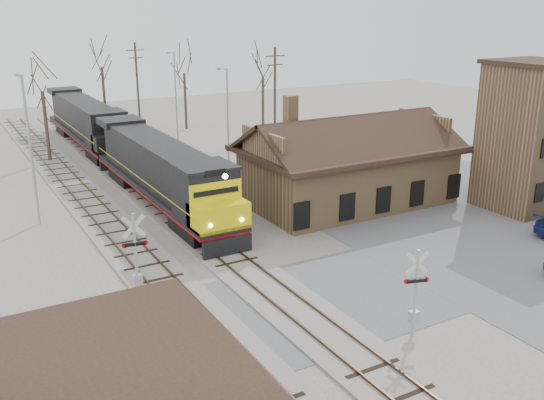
{
  "coord_description": "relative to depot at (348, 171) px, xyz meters",
  "views": [
    {
      "loc": [
        -13.68,
        -21.98,
        13.71
      ],
      "look_at": [
        3.97,
        9.0,
        2.29
      ],
      "focal_mm": 40.0,
      "sensor_mm": 36.0,
      "label": 1
    }
  ],
  "objects": [
    {
      "name": "ground",
      "position": [
        -11.99,
        -12.0,
        -2.41
      ],
      "size": [
        140.0,
        140.0,
        0.0
      ],
      "primitive_type": "plane",
      "color": "#A49E94",
      "rests_on": "ground"
    },
    {
      "name": "road",
      "position": [
        -11.99,
        -12.0,
        -2.39
      ],
      "size": [
        60.0,
        9.0,
        0.03
      ],
      "primitive_type": "cube",
      "color": "#5A5A5F",
      "rests_on": "ground"
    },
    {
      "name": "parking_lot",
      "position": [
        6.01,
        -8.0,
        -2.39
      ],
      "size": [
        22.0,
        26.0,
        0.03
      ],
      "primitive_type": "cube",
      "color": "#5A5A5F",
      "rests_on": "ground"
    },
    {
      "name": "track_main",
      "position": [
        -11.99,
        3.0,
        -2.34
      ],
      "size": [
        3.4,
        90.0,
        0.24
      ],
      "color": "#A49E94",
      "rests_on": "ground"
    },
    {
      "name": "track_siding",
      "position": [
        -16.49,
        3.0,
        -2.34
      ],
      "size": [
        3.4,
        90.0,
        0.24
      ],
      "color": "#A49E94",
      "rests_on": "ground"
    },
    {
      "name": "depot",
      "position": [
        0.0,
        0.0,
        0.0
      ],
      "size": [
        15.2,
        9.31,
        7.9
      ],
      "color": "#A07E53",
      "rests_on": "ground"
    },
    {
      "name": "signal_tower",
      "position": [
        10.4,
        -7.0,
        2.67
      ],
      "size": [
        6.0,
        5.4,
        10.3
      ],
      "color": "#896546",
      "rests_on": "ground"
    },
    {
      "name": "locomotive_lead",
      "position": [
        -11.99,
        5.44,
        0.15
      ],
      "size": [
        3.27,
        21.91,
        4.87
      ],
      "color": "black",
      "rests_on": "ground"
    },
    {
      "name": "locomotive_trailing",
      "position": [
        -11.99,
        27.63,
        0.15
      ],
      "size": [
        3.27,
        21.91,
        4.61
      ],
      "color": "black",
      "rests_on": "ground"
    },
    {
      "name": "crossbuck_near",
      "position": [
        -8.73,
        -16.65,
        -0.52
      ],
      "size": [
        1.11,
        0.42,
        4.0
      ],
      "rotation": [
        0.0,
        0.0,
        -0.3
      ],
      "color": "#A5A8AD",
      "rests_on": "ground"
    },
    {
      "name": "crossbuck_far",
      "position": [
        -18.06,
        -7.38,
        -0.35
      ],
      "size": [
        1.27,
        0.33,
        4.44
      ],
      "rotation": [
        0.0,
        0.0,
        3.02
      ],
      "color": "#A5A8AD",
      "rests_on": "ground"
    },
    {
      "name": "streetlight_a",
      "position": [
        -20.4,
        6.45,
        3.0
      ],
      "size": [
        0.25,
        2.04,
        9.73
      ],
      "color": "#A5A8AD",
      "rests_on": "ground"
    },
    {
      "name": "streetlight_b",
      "position": [
        -3.66,
        12.39,
        2.53
      ],
      "size": [
        0.25,
        2.04,
        8.81
      ],
      "color": "#A5A8AD",
      "rests_on": "ground"
    },
    {
      "name": "streetlight_c",
      "position": [
        -3.57,
        24.71,
        2.82
      ],
      "size": [
        0.25,
        2.04,
        9.37
      ],
      "color": "#A5A8AD",
      "rests_on": "ground"
    },
    {
      "name": "utility_pole_b",
      "position": [
        -5.52,
        30.91,
        2.85
      ],
      "size": [
        2.0,
        0.24,
        10.06
      ],
      "color": "#382D23",
      "rests_on": "ground"
    },
    {
      "name": "utility_pole_c",
      "position": [
        2.55,
        15.01,
        2.92
      ],
      "size": [
        2.0,
        0.24,
        10.2
      ],
      "color": "#382D23",
      "rests_on": "ground"
    },
    {
      "name": "tree_b",
      "position": [
        -16.54,
        23.65,
        5.12
      ],
      "size": [
        4.32,
        4.32,
        10.57
      ],
      "color": "#382D23",
      "rests_on": "ground"
    },
    {
      "name": "tree_c",
      "position": [
        -7.83,
        36.4,
        5.89
      ],
      "size": [
        4.75,
        4.75,
        11.65
      ],
      "color": "#382D23",
      "rests_on": "ground"
    },
    {
      "name": "tree_d",
      "position": [
        0.38,
        32.05,
        5.04
      ],
      "size": [
        4.27,
        4.27,
        10.47
      ],
      "color": "#382D23",
      "rests_on": "ground"
    },
    {
      "name": "tree_e",
      "position": [
        7.01,
        25.44,
        4.9
      ],
      "size": [
        4.19,
        4.19,
        10.27
      ],
      "color": "#382D23",
      "rests_on": "ground"
    }
  ]
}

